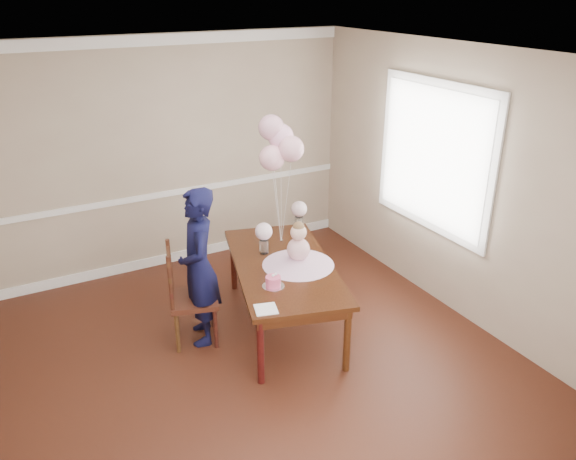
{
  "coord_description": "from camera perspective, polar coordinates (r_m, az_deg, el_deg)",
  "views": [
    {
      "loc": [
        -1.74,
        -3.68,
        3.19
      ],
      "look_at": [
        0.57,
        0.57,
        1.05
      ],
      "focal_mm": 35.0,
      "sensor_mm": 36.0,
      "label": 1
    }
  ],
  "objects": [
    {
      "name": "floor",
      "position": [
        5.17,
        -2.57,
        -14.26
      ],
      "size": [
        4.5,
        5.0,
        0.0
      ],
      "primitive_type": "cube",
      "color": "#32150C",
      "rests_on": "ground"
    },
    {
      "name": "ceiling",
      "position": [
        4.1,
        -3.28,
        16.97
      ],
      "size": [
        4.5,
        5.0,
        0.02
      ],
      "primitive_type": "cube",
      "color": "white",
      "rests_on": "wall_back"
    },
    {
      "name": "wall_back",
      "position": [
        6.68,
        -12.32,
        7.31
      ],
      "size": [
        4.5,
        0.02,
        2.7
      ],
      "primitive_type": "cube",
      "color": "tan",
      "rests_on": "floor"
    },
    {
      "name": "wall_front",
      "position": [
        2.79,
        21.5,
        -19.39
      ],
      "size": [
        4.5,
        0.02,
        2.7
      ],
      "primitive_type": "cube",
      "color": "tan",
      "rests_on": "floor"
    },
    {
      "name": "wall_right",
      "position": [
        5.73,
        17.87,
        3.95
      ],
      "size": [
        0.02,
        5.0,
        2.7
      ],
      "primitive_type": "cube",
      "color": "tan",
      "rests_on": "floor"
    },
    {
      "name": "chair_rail_trim",
      "position": [
        6.81,
        -11.97,
        3.66
      ],
      "size": [
        4.5,
        0.02,
        0.07
      ],
      "primitive_type": "cube",
      "color": "white",
      "rests_on": "wall_back"
    },
    {
      "name": "crown_molding",
      "position": [
        6.44,
        -13.33,
        18.27
      ],
      "size": [
        4.5,
        0.02,
        0.12
      ],
      "primitive_type": "cube",
      "color": "white",
      "rests_on": "wall_back"
    },
    {
      "name": "baseboard_trim",
      "position": [
        7.13,
        -11.41,
        -2.68
      ],
      "size": [
        4.5,
        0.02,
        0.12
      ],
      "primitive_type": "cube",
      "color": "white",
      "rests_on": "floor"
    },
    {
      "name": "window_frame",
      "position": [
        5.99,
        14.59,
        7.2
      ],
      "size": [
        0.02,
        1.66,
        1.56
      ],
      "primitive_type": "cube",
      "color": "white",
      "rests_on": "wall_right"
    },
    {
      "name": "window_blinds",
      "position": [
        5.98,
        14.46,
        7.18
      ],
      "size": [
        0.01,
        1.5,
        1.4
      ],
      "primitive_type": "cube",
      "color": "silver",
      "rests_on": "wall_right"
    },
    {
      "name": "dining_table_top",
      "position": [
        5.46,
        -0.48,
        -3.67
      ],
      "size": [
        1.38,
        2.02,
        0.05
      ],
      "primitive_type": "cube",
      "rotation": [
        0.0,
        0.0,
        -0.27
      ],
      "color": "black",
      "rests_on": "table_leg_fl"
    },
    {
      "name": "table_apron",
      "position": [
        5.49,
        -0.48,
        -4.31
      ],
      "size": [
        1.26,
        1.9,
        0.09
      ],
      "primitive_type": "cube",
      "rotation": [
        0.0,
        0.0,
        -0.27
      ],
      "color": "black",
      "rests_on": "table_leg_fl"
    },
    {
      "name": "table_leg_fl",
      "position": [
        4.87,
        -2.81,
        -12.23
      ],
      "size": [
        0.08,
        0.08,
        0.64
      ],
      "primitive_type": "cylinder",
      "rotation": [
        0.0,
        0.0,
        -0.27
      ],
      "color": "black",
      "rests_on": "floor"
    },
    {
      "name": "table_leg_fr",
      "position": [
        5.03,
        6.03,
        -11.02
      ],
      "size": [
        0.08,
        0.08,
        0.64
      ],
      "primitive_type": "cylinder",
      "rotation": [
        0.0,
        0.0,
        -0.27
      ],
      "color": "black",
      "rests_on": "floor"
    },
    {
      "name": "table_leg_bl",
      "position": [
        6.3,
        -5.57,
        -3.33
      ],
      "size": [
        0.08,
        0.08,
        0.64
      ],
      "primitive_type": "cylinder",
      "rotation": [
        0.0,
        0.0,
        -0.27
      ],
      "color": "black",
      "rests_on": "floor"
    },
    {
      "name": "table_leg_br",
      "position": [
        6.43,
        1.27,
        -2.65
      ],
      "size": [
        0.08,
        0.08,
        0.64
      ],
      "primitive_type": "cylinder",
      "rotation": [
        0.0,
        0.0,
        -0.27
      ],
      "color": "black",
      "rests_on": "floor"
    },
    {
      "name": "baby_skirt",
      "position": [
        5.42,
        1.05,
        -3.09
      ],
      "size": [
        0.86,
        0.86,
        0.09
      ],
      "primitive_type": "cone",
      "rotation": [
        0.0,
        0.0,
        -0.27
      ],
      "color": "#DDA3C7",
      "rests_on": "dining_table_top"
    },
    {
      "name": "baby_torso",
      "position": [
        5.36,
        1.06,
        -1.95
      ],
      "size": [
        0.22,
        0.22,
        0.22
      ],
      "primitive_type": "sphere",
      "color": "pink",
      "rests_on": "baby_skirt"
    },
    {
      "name": "baby_head",
      "position": [
        5.29,
        1.07,
        -0.25
      ],
      "size": [
        0.16,
        0.16,
        0.16
      ],
      "primitive_type": "sphere",
      "color": "beige",
      "rests_on": "baby_torso"
    },
    {
      "name": "baby_hair",
      "position": [
        5.27,
        1.08,
        0.3
      ],
      "size": [
        0.11,
        0.11,
        0.11
      ],
      "primitive_type": "sphere",
      "color": "brown",
      "rests_on": "baby_head"
    },
    {
      "name": "cake_platter",
      "position": [
        5.06,
        -1.51,
        -5.72
      ],
      "size": [
        0.25,
        0.25,
        0.01
      ],
      "primitive_type": "cylinder",
      "rotation": [
        0.0,
        0.0,
        -0.27
      ],
      "color": "silver",
      "rests_on": "dining_table_top"
    },
    {
      "name": "birthday_cake",
      "position": [
        5.04,
        -1.51,
        -5.23
      ],
      "size": [
        0.17,
        0.17,
        0.09
      ],
      "primitive_type": "cylinder",
      "rotation": [
        0.0,
        0.0,
        -0.27
      ],
      "color": "#DF4672",
      "rests_on": "cake_platter"
    },
    {
      "name": "cake_flower_a",
      "position": [
        5.01,
        -1.52,
        -4.63
      ],
      "size": [
        0.03,
        0.03,
        0.03
      ],
      "primitive_type": "sphere",
      "color": "white",
      "rests_on": "birthday_cake"
    },
    {
      "name": "cake_flower_b",
      "position": [
        5.03,
        -1.25,
        -4.5
      ],
      "size": [
        0.03,
        0.03,
        0.03
      ],
      "primitive_type": "sphere",
      "color": "silver",
      "rests_on": "birthday_cake"
    },
    {
      "name": "rose_vase_near",
      "position": [
        5.64,
        -2.46,
        -1.68
      ],
      "size": [
        0.11,
        0.11,
        0.15
      ],
      "primitive_type": "cylinder",
      "rotation": [
        0.0,
        0.0,
        -0.27
      ],
      "color": "white",
      "rests_on": "dining_table_top"
    },
    {
      "name": "roses_near",
      "position": [
        5.57,
        -2.49,
        -0.14
      ],
      "size": [
        0.17,
        0.17,
        0.17
      ],
      "primitive_type": "sphere",
      "color": "#FAD2DA",
      "rests_on": "rose_vase_near"
    },
    {
      "name": "rose_vase_far",
      "position": [
        6.18,
        1.12,
        0.72
      ],
      "size": [
        0.11,
        0.11,
        0.15
      ],
      "primitive_type": "cylinder",
      "rotation": [
        0.0,
        0.0,
        -0.27
      ],
      "color": "white",
      "rests_on": "dining_table_top"
    },
    {
      "name": "roses_far",
      "position": [
        6.12,
        1.13,
        2.15
      ],
      "size": [
        0.17,
        0.17,
        0.17
      ],
      "primitive_type": "sphere",
      "color": "beige",
      "rests_on": "rose_vase_far"
    },
    {
      "name": "napkin",
      "position": [
        4.73,
        -2.26,
        -8.04
      ],
      "size": [
        0.23,
        0.23,
        0.01
      ],
      "primitive_type": "cube",
      "rotation": [
        0.0,
        0.0,
        -0.27
      ],
      "color": "white",
      "rests_on": "dining_table_top"
    },
    {
      "name": "balloon_weight",
      "position": [
        5.91,
        -0.67,
        -1.09
      ],
      "size": [
        0.05,
        0.05,
        0.02
      ],
      "primitive_type": "cylinder",
      "rotation": [
        0.0,
        0.0,
        -0.27
      ],
      "color": "silver",
      "rests_on": "dining_table_top"
    },
    {
      "name": "balloon_a",
      "position": [
        5.57,
        -1.64,
        7.34
      ],
      "size": [
        0.26,
        0.26,
        0.26
      ],
      "primitive_type": "sphere",
      "color": "#FFB4C2",
      "rests_on": "balloon_ribbon_a"
    },
    {
      "name": "balloon_b",
      "position": [
        5.54,
        0.32,
        8.24
      ],
      "size": [
        0.26,
        0.26,
        0.26
      ],
      "primitive_type": "sphere",
      "color": "#F5ADBD",
      "rests_on": "balloon_ribbon_b"
    },
    {
      "name": "balloon_c",
      "position": [
        5.63,
        -0.74,
        9.46
      ],
      "size": [
        0.26,
        0.26,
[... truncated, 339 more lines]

